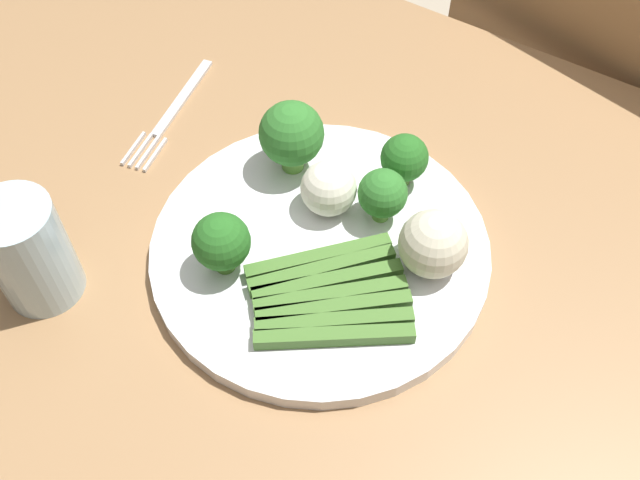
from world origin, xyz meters
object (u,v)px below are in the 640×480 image
broccoli_right (292,135)px  cauliflower_left (433,244)px  broccoli_back_right (383,194)px  broccoli_back (221,242)px  water_glass (29,252)px  asparagus_bundle (329,296)px  chair (587,147)px  broccoli_front (404,158)px  plate (320,249)px  cauliflower_edge (329,188)px  fork (171,113)px  dining_table (287,346)px

broccoli_right → cauliflower_left: bearing=169.5°
broccoli_right → broccoli_back_right: bearing=175.9°
broccoli_back → water_glass: 0.15m
asparagus_bundle → chair: bearing=37.3°
chair → broccoli_back_right: bearing=90.7°
broccoli_front → plate: bearing=76.9°
cauliflower_edge → cauliflower_left: (-0.10, 0.01, 0.00)m
broccoli_right → fork: 0.16m
plate → cauliflower_left: (-0.09, -0.03, 0.04)m
plate → water_glass: 0.24m
dining_table → plate: (-0.01, -0.04, 0.12)m
broccoli_back → water_glass: water_glass is taller
cauliflower_edge → broccoli_back_right: bearing=-160.5°
broccoli_right → asparagus_bundle: bearing=135.6°
broccoli_front → broccoli_back: broccoli_back is taller
broccoli_front → broccoli_right: size_ratio=0.73×
asparagus_bundle → water_glass: bearing=164.1°
cauliflower_left → cauliflower_edge: bearing=-3.6°
plate → chair: bearing=-103.9°
chair → water_glass: size_ratio=8.83×
cauliflower_edge → water_glass: size_ratio=0.50×
dining_table → fork: fork is taller
chair → fork: (0.35, 0.44, 0.23)m
cauliflower_edge → fork: (0.21, -0.03, -0.04)m
fork → broccoli_back_right: bearing=74.9°
broccoli_front → fork: size_ratio=0.32×
dining_table → water_glass: 0.25m
cauliflower_edge → broccoli_front: bearing=-122.6°
plate → asparagus_bundle: 0.06m
asparagus_bundle → broccoli_front: bearing=51.7°
broccoli_back_right → water_glass: size_ratio=0.53×
asparagus_bundle → broccoli_back: bearing=148.8°
broccoli_back_right → cauliflower_edge: (0.04, 0.02, -0.01)m
chair → plate: chair is taller
water_glass → broccoli_front: bearing=-127.7°
dining_table → plate: size_ratio=4.40×
broccoli_front → water_glass: size_ratio=0.53×
cauliflower_edge → chair: bearing=-106.8°
chair → cauliflower_edge: 0.55m
plate → broccoli_front: size_ratio=5.56×
broccoli_right → broccoli_back: size_ratio=1.22×
broccoli_front → cauliflower_edge: broccoli_front is taller
broccoli_front → cauliflower_left: 0.09m
plate → cauliflower_left: 0.10m
broccoli_front → fork: (0.24, 0.04, -0.04)m
dining_table → chair: chair is taller
dining_table → cauliflower_edge: 0.17m
broccoli_back_right → fork: (0.25, -0.01, -0.04)m
dining_table → cauliflower_edge: (0.01, -0.08, 0.15)m
plate → fork: plate is taller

